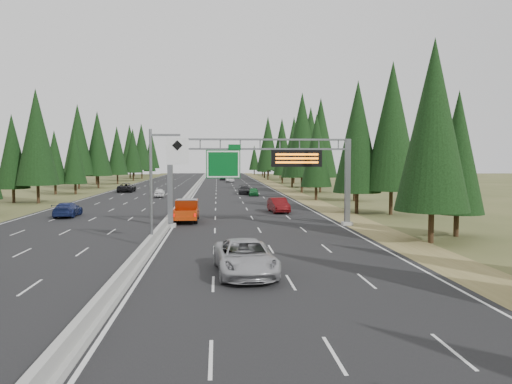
# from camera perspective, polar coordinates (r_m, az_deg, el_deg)

# --- Properties ---
(road) EXTENTS (32.00, 260.00, 0.08)m
(road) POSITION_cam_1_polar(r_m,az_deg,el_deg) (89.45, -7.31, -0.14)
(road) COLOR black
(road) RESTS_ON ground
(shoulder_right) EXTENTS (3.60, 260.00, 0.06)m
(shoulder_right) POSITION_cam_1_polar(r_m,az_deg,el_deg) (90.32, 4.04, -0.08)
(shoulder_right) COLOR olive
(shoulder_right) RESTS_ON ground
(shoulder_left) EXTENTS (3.60, 260.00, 0.06)m
(shoulder_left) POSITION_cam_1_polar(r_m,az_deg,el_deg) (92.07, -18.44, -0.19)
(shoulder_left) COLOR #404821
(shoulder_left) RESTS_ON ground
(median_barrier) EXTENTS (0.70, 260.00, 0.85)m
(median_barrier) POSITION_cam_1_polar(r_m,az_deg,el_deg) (89.42, -7.31, 0.10)
(median_barrier) COLOR gray
(median_barrier) RESTS_ON road
(sign_gantry) EXTENTS (16.75, 0.98, 7.80)m
(sign_gantry) POSITION_cam_1_polar(r_m,az_deg,el_deg) (44.25, 1.31, 2.75)
(sign_gantry) COLOR slate
(sign_gantry) RESTS_ON road
(hov_sign_pole) EXTENTS (2.80, 0.50, 8.00)m
(hov_sign_pole) POSITION_cam_1_polar(r_m,az_deg,el_deg) (34.35, -10.96, 1.49)
(hov_sign_pole) COLOR slate
(hov_sign_pole) RESTS_ON road
(tree_row_right) EXTENTS (11.67, 240.88, 18.56)m
(tree_row_right) POSITION_cam_1_polar(r_m,az_deg,el_deg) (86.73, 7.26, 5.68)
(tree_row_right) COLOR black
(tree_row_right) RESTS_ON ground
(tree_row_left) EXTENTS (11.57, 237.75, 18.76)m
(tree_row_left) POSITION_cam_1_polar(r_m,az_deg,el_deg) (82.31, -23.39, 5.55)
(tree_row_left) COLOR black
(tree_row_left) RESTS_ON ground
(silver_minivan) EXTENTS (3.38, 6.56, 1.77)m
(silver_minivan) POSITION_cam_1_polar(r_m,az_deg,el_deg) (26.07, -1.27, -7.47)
(silver_minivan) COLOR #A3A3A8
(silver_minivan) RESTS_ON road
(red_pickup) EXTENTS (2.24, 6.28, 2.05)m
(red_pickup) POSITION_cam_1_polar(r_m,az_deg,el_deg) (48.88, -7.92, -1.96)
(red_pickup) COLOR black
(red_pickup) RESTS_ON road
(car_ahead_green) EXTENTS (1.86, 4.05, 1.34)m
(car_ahead_green) POSITION_cam_1_polar(r_m,az_deg,el_deg) (81.94, -0.27, 0.04)
(car_ahead_green) COLOR #16632B
(car_ahead_green) RESTS_ON road
(car_ahead_dkred) EXTENTS (2.20, 5.12, 1.64)m
(car_ahead_dkred) POSITION_cam_1_polar(r_m,az_deg,el_deg) (56.25, 2.58, -1.50)
(car_ahead_dkred) COLOR #590C0F
(car_ahead_dkred) RESTS_ON road
(car_ahead_dkgrey) EXTENTS (2.07, 4.91, 1.42)m
(car_ahead_dkgrey) POSITION_cam_1_polar(r_m,az_deg,el_deg) (85.99, -1.34, 0.24)
(car_ahead_dkgrey) COLOR black
(car_ahead_dkgrey) RESTS_ON road
(car_ahead_white) EXTENTS (2.17, 4.66, 1.29)m
(car_ahead_white) POSITION_cam_1_polar(r_m,az_deg,el_deg) (131.35, -2.97, 1.41)
(car_ahead_white) COLOR white
(car_ahead_white) RESTS_ON road
(car_ahead_far) EXTENTS (1.62, 3.98, 1.35)m
(car_ahead_far) POSITION_cam_1_polar(r_m,az_deg,el_deg) (143.29, -3.86, 1.62)
(car_ahead_far) COLOR black
(car_ahead_far) RESTS_ON road
(car_onc_blue) EXTENTS (2.27, 5.27, 1.51)m
(car_onc_blue) POSITION_cam_1_polar(r_m,az_deg,el_deg) (55.54, -20.73, -1.87)
(car_onc_blue) COLOR navy
(car_onc_blue) RESTS_ON road
(car_onc_white) EXTENTS (1.94, 4.26, 1.42)m
(car_onc_white) POSITION_cam_1_polar(r_m,az_deg,el_deg) (80.28, -10.97, -0.08)
(car_onc_white) COLOR white
(car_onc_white) RESTS_ON road
(car_onc_far) EXTENTS (2.75, 5.91, 1.64)m
(car_onc_far) POSITION_cam_1_polar(r_m,az_deg,el_deg) (94.53, -14.56, 0.50)
(car_onc_far) COLOR black
(car_onc_far) RESTS_ON road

